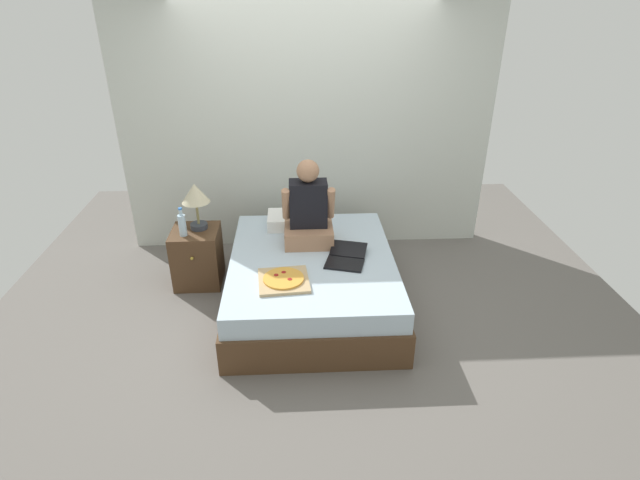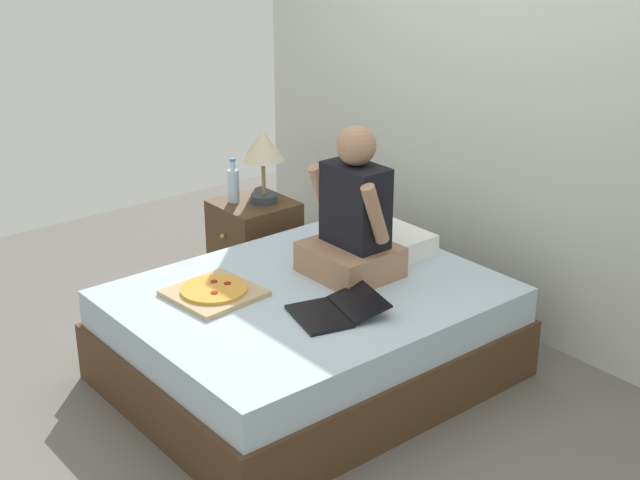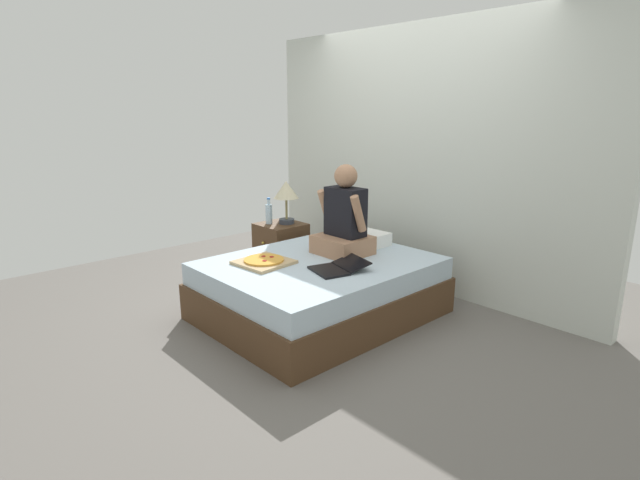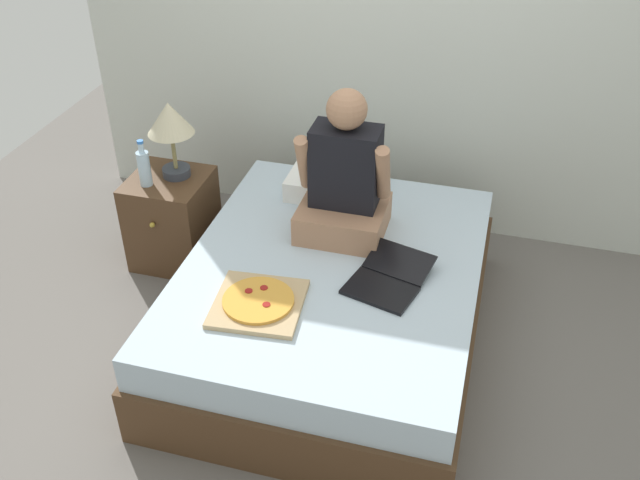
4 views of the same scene
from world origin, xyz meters
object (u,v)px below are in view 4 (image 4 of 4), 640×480
object	(u,v)px
laptop	(387,281)
person_seated	(344,182)
lamp_on_left_nightstand	(170,124)
nightstand_left	(173,219)
bed	(332,302)
pizza_box	(258,303)
water_bottle	(144,167)

from	to	relation	value
laptop	person_seated	bearing A→B (deg)	128.10
person_seated	lamp_on_left_nightstand	bearing A→B (deg)	169.65
lamp_on_left_nightstand	person_seated	xyz separation A→B (m)	(1.03, -0.19, -0.10)
nightstand_left	person_seated	bearing A→B (deg)	-7.37
person_seated	laptop	distance (m)	0.57
bed	lamp_on_left_nightstand	bearing A→B (deg)	154.90
person_seated	laptop	xyz separation A→B (m)	(0.31, -0.39, -0.27)
lamp_on_left_nightstand	laptop	size ratio (longest dim) A/B	0.93
lamp_on_left_nightstand	pizza_box	xyz separation A→B (m)	(0.81, -0.89, -0.37)
pizza_box	bed	bearing A→B (deg)	58.77
nightstand_left	lamp_on_left_nightstand	distance (m)	0.61
bed	water_bottle	bearing A→B (deg)	163.25
bed	pizza_box	distance (m)	0.54
nightstand_left	bed	bearing A→B (deg)	-22.07
lamp_on_left_nightstand	pizza_box	size ratio (longest dim) A/B	1.04
lamp_on_left_nightstand	water_bottle	bearing A→B (deg)	-130.60
bed	nightstand_left	xyz separation A→B (m)	(-1.09, 0.44, 0.04)
bed	water_bottle	size ratio (longest dim) A/B	6.69
lamp_on_left_nightstand	water_bottle	xyz separation A→B (m)	(-0.12, -0.14, -0.22)
bed	lamp_on_left_nightstand	world-z (taller)	lamp_on_left_nightstand
bed	person_seated	distance (m)	0.62
bed	water_bottle	xyz separation A→B (m)	(-1.17, 0.35, 0.42)
person_seated	bed	bearing A→B (deg)	-86.49
bed	pizza_box	world-z (taller)	pizza_box
nightstand_left	water_bottle	size ratio (longest dim) A/B	2.01
person_seated	laptop	bearing A→B (deg)	-51.90
bed	pizza_box	size ratio (longest dim) A/B	4.26
nightstand_left	water_bottle	xyz separation A→B (m)	(-0.08, -0.09, 0.39)
water_bottle	person_seated	bearing A→B (deg)	-2.43
person_seated	laptop	world-z (taller)	person_seated
lamp_on_left_nightstand	water_bottle	distance (m)	0.28
lamp_on_left_nightstand	pizza_box	world-z (taller)	lamp_on_left_nightstand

